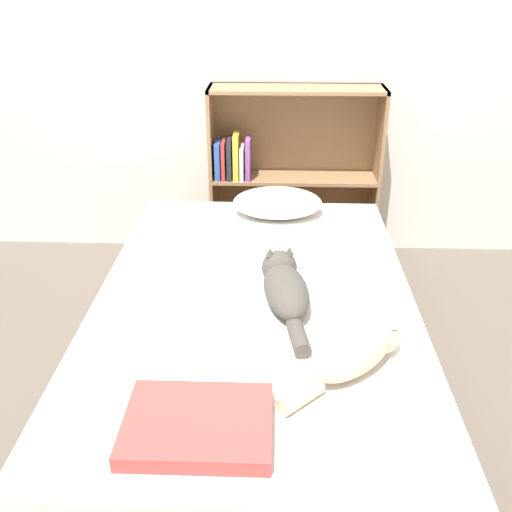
{
  "coord_description": "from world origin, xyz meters",
  "views": [
    {
      "loc": [
        0.07,
        -1.91,
        1.67
      ],
      "look_at": [
        0.0,
        0.15,
        0.6
      ],
      "focal_mm": 40.0,
      "sensor_mm": 36.0,
      "label": 1
    }
  ],
  "objects": [
    {
      "name": "bed",
      "position": [
        0.0,
        0.0,
        0.24
      ],
      "size": [
        1.28,
        2.03,
        0.5
      ],
      "color": "brown",
      "rests_on": "ground_plane"
    },
    {
      "name": "blanket_fold",
      "position": [
        -0.13,
        -0.73,
        0.52
      ],
      "size": [
        0.41,
        0.31,
        0.05
      ],
      "color": "#B2423D",
      "rests_on": "bed"
    },
    {
      "name": "cat_light",
      "position": [
        0.34,
        -0.43,
        0.57
      ],
      "size": [
        0.42,
        0.41,
        0.15
      ],
      "rotation": [
        0.0,
        0.0,
        0.76
      ],
      "color": "beige",
      "rests_on": "bed"
    },
    {
      "name": "bookshelf",
      "position": [
        0.15,
        1.36,
        0.54
      ],
      "size": [
        0.99,
        0.26,
        1.05
      ],
      "color": "#8E6B47",
      "rests_on": "ground_plane"
    },
    {
      "name": "cat_dark",
      "position": [
        0.12,
        -0.02,
        0.56
      ],
      "size": [
        0.22,
        0.58,
        0.16
      ],
      "rotation": [
        0.0,
        0.0,
        1.73
      ],
      "color": "#47423D",
      "rests_on": "bed"
    },
    {
      "name": "pillow",
      "position": [
        0.09,
        0.82,
        0.56
      ],
      "size": [
        0.46,
        0.33,
        0.13
      ],
      "color": "white",
      "rests_on": "bed"
    },
    {
      "name": "ground_plane",
      "position": [
        0.0,
        0.0,
        0.0
      ],
      "size": [
        8.0,
        8.0,
        0.0
      ],
      "primitive_type": "plane",
      "color": "brown"
    },
    {
      "name": "wall_back",
      "position": [
        0.0,
        1.49,
        1.25
      ],
      "size": [
        8.0,
        0.06,
        2.5
      ],
      "color": "silver",
      "rests_on": "ground_plane"
    }
  ]
}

